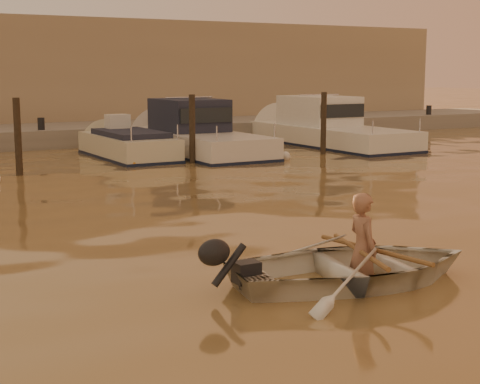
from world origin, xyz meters
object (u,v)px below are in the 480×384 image
person (363,249)px  moored_boat_4 (198,134)px  moored_boat_3 (128,150)px  dinghy (355,266)px  moored_boat_5 (331,128)px

person → moored_boat_4: size_ratio=0.20×
moored_boat_3 → moored_boat_4: 2.45m
dinghy → moored_boat_3: 14.52m
dinghy → person: person is taller
dinghy → moored_boat_4: moored_boat_4 is taller
moored_boat_3 → dinghy: bearing=-99.5°
person → moored_boat_5: bearing=-24.8°
person → moored_boat_4: bearing=-8.0°
moored_boat_4 → moored_boat_5: bearing=0.0°
dinghy → moored_boat_5: bearing=-25.1°
dinghy → moored_boat_5: size_ratio=0.40×
person → moored_boat_4: moored_boat_4 is taller
moored_boat_4 → moored_boat_5: (5.35, 0.00, 0.00)m
moored_boat_3 → moored_boat_4: bearing=0.0°
person → moored_boat_3: person is taller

